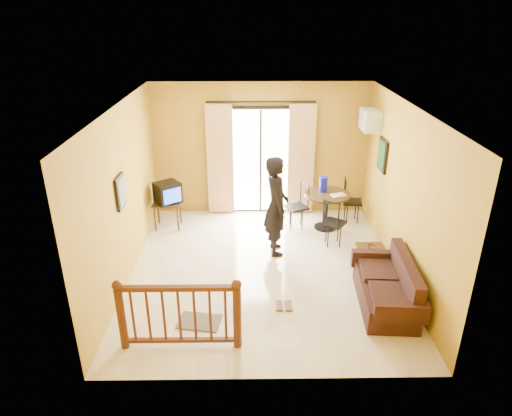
{
  "coord_description": "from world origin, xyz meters",
  "views": [
    {
      "loc": [
        -0.22,
        -6.73,
        4.17
      ],
      "look_at": [
        -0.13,
        0.2,
        1.08
      ],
      "focal_mm": 32.0,
      "sensor_mm": 36.0,
      "label": 1
    }
  ],
  "objects_px": {
    "coffee_table": "(374,261)",
    "sofa": "(389,289)",
    "television": "(168,193)",
    "dining_table": "(327,201)",
    "standing_person": "(276,206)"
  },
  "relations": [
    {
      "from": "dining_table",
      "to": "coffee_table",
      "type": "height_order",
      "value": "dining_table"
    },
    {
      "from": "television",
      "to": "sofa",
      "type": "height_order",
      "value": "television"
    },
    {
      "from": "coffee_table",
      "to": "standing_person",
      "type": "distance_m",
      "value": 1.91
    },
    {
      "from": "television",
      "to": "coffee_table",
      "type": "distance_m",
      "value": 4.18
    },
    {
      "from": "dining_table",
      "to": "television",
      "type": "bearing_deg",
      "value": 178.64
    },
    {
      "from": "coffee_table",
      "to": "standing_person",
      "type": "relative_size",
      "value": 0.47
    },
    {
      "from": "sofa",
      "to": "standing_person",
      "type": "xyz_separation_m",
      "value": [
        -1.61,
        1.67,
        0.63
      ]
    },
    {
      "from": "dining_table",
      "to": "sofa",
      "type": "relative_size",
      "value": 0.56
    },
    {
      "from": "sofa",
      "to": "standing_person",
      "type": "relative_size",
      "value": 0.89
    },
    {
      "from": "dining_table",
      "to": "coffee_table",
      "type": "xyz_separation_m",
      "value": [
        0.54,
        -1.76,
        -0.35
      ]
    },
    {
      "from": "coffee_table",
      "to": "sofa",
      "type": "height_order",
      "value": "sofa"
    },
    {
      "from": "television",
      "to": "standing_person",
      "type": "xyz_separation_m",
      "value": [
        2.11,
        -1.03,
        0.15
      ]
    },
    {
      "from": "coffee_table",
      "to": "sofa",
      "type": "distance_m",
      "value": 0.88
    },
    {
      "from": "standing_person",
      "to": "dining_table",
      "type": "bearing_deg",
      "value": -54.96
    },
    {
      "from": "dining_table",
      "to": "standing_person",
      "type": "xyz_separation_m",
      "value": [
        -1.07,
        -0.96,
        0.31
      ]
    }
  ]
}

